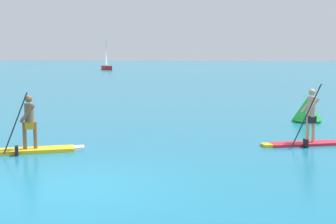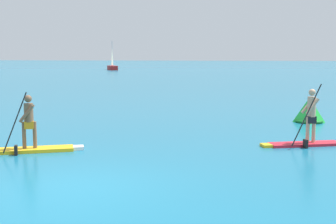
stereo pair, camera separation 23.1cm
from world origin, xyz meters
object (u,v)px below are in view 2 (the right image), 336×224
at_px(paddleboarder_mid_center, 29,140).
at_px(race_marker_buoy, 309,111).
at_px(paddleboarder_far_right, 307,130).
at_px(sailboat_left_horizon, 112,66).

xyz_separation_m(paddleboarder_mid_center, race_marker_buoy, (8.76, 7.41, 0.10)).
height_order(paddleboarder_mid_center, paddleboarder_far_right, paddleboarder_far_right).
distance_m(paddleboarder_mid_center, paddleboarder_far_right, 8.39).
bearing_deg(paddleboarder_far_right, paddleboarder_mid_center, -3.77).
height_order(paddleboarder_far_right, sailboat_left_horizon, sailboat_left_horizon).
relative_size(paddleboarder_far_right, race_marker_buoy, 2.41).
bearing_deg(paddleboarder_mid_center, paddleboarder_far_right, 172.99).
bearing_deg(race_marker_buoy, paddleboarder_far_right, -97.88).
distance_m(paddleboarder_far_right, race_marker_buoy, 5.12).
bearing_deg(sailboat_left_horizon, paddleboarder_mid_center, 168.57).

